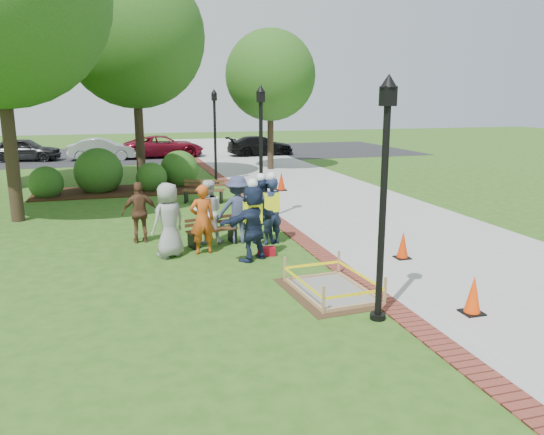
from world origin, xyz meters
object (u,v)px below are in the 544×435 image
object	(u,v)px
hivis_worker_a	(253,220)
wet_concrete_pad	(332,281)
bench_near	(212,236)
cone_front	(473,296)
hivis_worker_b	(271,209)
hivis_worker_c	(261,209)
lamp_near	(384,182)

from	to	relation	value
hivis_worker_a	wet_concrete_pad	bearing A→B (deg)	-69.22
bench_near	cone_front	bearing A→B (deg)	-57.84
hivis_worker_b	hivis_worker_c	size ratio (longest dim) A/B	1.02
lamp_near	hivis_worker_b	bearing A→B (deg)	94.79
hivis_worker_b	hivis_worker_c	world-z (taller)	hivis_worker_b
wet_concrete_pad	lamp_near	size ratio (longest dim) A/B	0.57
wet_concrete_pad	cone_front	xyz separation A→B (m)	(2.03, -1.76, 0.13)
hivis_worker_a	hivis_worker_b	size ratio (longest dim) A/B	1.03
lamp_near	wet_concrete_pad	bearing A→B (deg)	100.80
wet_concrete_pad	hivis_worker_b	world-z (taller)	hivis_worker_b
lamp_near	hivis_worker_c	distance (m)	5.77
cone_front	lamp_near	world-z (taller)	lamp_near
bench_near	cone_front	size ratio (longest dim) A/B	1.93
lamp_near	hivis_worker_a	distance (m)	4.52
hivis_worker_b	hivis_worker_c	distance (m)	0.29
wet_concrete_pad	hivis_worker_c	distance (m)	4.13
hivis_worker_a	bench_near	bearing A→B (deg)	114.44
wet_concrete_pad	hivis_worker_a	size ratio (longest dim) A/B	1.20
bench_near	hivis_worker_b	size ratio (longest dim) A/B	0.74
wet_concrete_pad	hivis_worker_b	xyz separation A→B (m)	(-0.17, 3.87, 0.73)
bench_near	hivis_worker_a	distance (m)	1.91
wet_concrete_pad	bench_near	world-z (taller)	bench_near
lamp_near	hivis_worker_a	size ratio (longest dim) A/B	2.12
wet_concrete_pad	lamp_near	xyz separation A→B (m)	(0.28, -1.47, 2.25)
wet_concrete_pad	lamp_near	world-z (taller)	lamp_near
cone_front	hivis_worker_a	bearing A→B (deg)	124.70
wet_concrete_pad	cone_front	world-z (taller)	cone_front
wet_concrete_pad	hivis_worker_a	bearing A→B (deg)	110.78
hivis_worker_a	hivis_worker_c	bearing A→B (deg)	67.74
lamp_near	hivis_worker_a	xyz separation A→B (m)	(-1.27, 4.07, -1.49)
lamp_near	hivis_worker_a	world-z (taller)	lamp_near
hivis_worker_b	bench_near	bearing A→B (deg)	168.01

